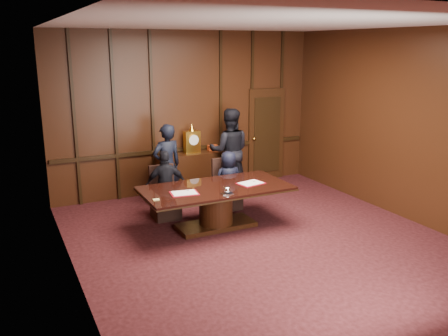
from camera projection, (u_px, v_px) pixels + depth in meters
name	position (u px, v px, depth m)	size (l,w,h in m)	color
room	(270.00, 140.00, 7.48)	(7.00, 7.04, 3.50)	black
sideboard	(193.00, 171.00, 10.48)	(1.60, 0.45, 1.54)	black
conference_table	(216.00, 200.00, 8.41)	(2.62, 1.32, 0.76)	black
folder_left	(184.00, 193.00, 7.97)	(0.50, 0.39, 0.02)	maroon
folder_right	(251.00, 183.00, 8.54)	(0.52, 0.41, 0.02)	maroon
inkstand	(227.00, 191.00, 7.94)	(0.20, 0.14, 0.12)	white
notepad	(156.00, 200.00, 7.63)	(0.10, 0.07, 0.01)	#F7E278
chair_left	(165.00, 203.00, 8.96)	(0.48, 0.48, 0.99)	black
chair_right	(227.00, 194.00, 9.51)	(0.49, 0.49, 0.99)	black
signatory_left	(166.00, 185.00, 8.80)	(0.77, 0.32, 1.32)	black
signatory_right	(229.00, 180.00, 9.36)	(0.58, 0.37, 1.18)	black
witness_left	(167.00, 165.00, 9.54)	(0.61, 0.40, 1.68)	black
witness_right	(229.00, 151.00, 10.41)	(0.91, 0.71, 1.87)	black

